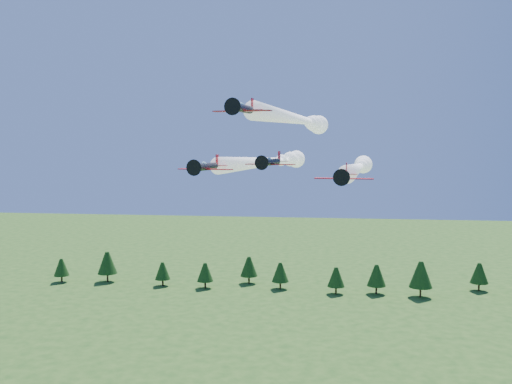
# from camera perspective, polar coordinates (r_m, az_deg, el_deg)

# --- Properties ---
(plane_lead) EXTENTS (13.81, 52.02, 3.70)m
(plane_lead) POSITION_cam_1_polar(r_m,az_deg,el_deg) (97.25, 4.37, 7.24)
(plane_lead) COLOR black
(plane_lead) RESTS_ON ground
(plane_left) EXTENTS (15.07, 51.66, 3.70)m
(plane_left) POSITION_cam_1_polar(r_m,az_deg,el_deg) (106.33, 1.38, 3.06)
(plane_left) COLOR black
(plane_left) RESTS_ON ground
(plane_right) EXTENTS (10.45, 52.64, 3.70)m
(plane_right) POSITION_cam_1_polar(r_m,az_deg,el_deg) (102.90, 10.14, 2.41)
(plane_right) COLOR black
(plane_right) RESTS_ON ground
(plane_slot) EXTENTS (7.52, 8.29, 2.63)m
(plane_slot) POSITION_cam_1_polar(r_m,az_deg,el_deg) (83.76, 1.50, 3.01)
(plane_slot) COLOR black
(plane_slot) RESTS_ON ground
(treeline) EXTENTS (168.41, 17.26, 11.36)m
(treeline) POSITION_cam_1_polar(r_m,az_deg,el_deg) (188.64, 9.00, -7.89)
(treeline) COLOR #382314
(treeline) RESTS_ON ground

